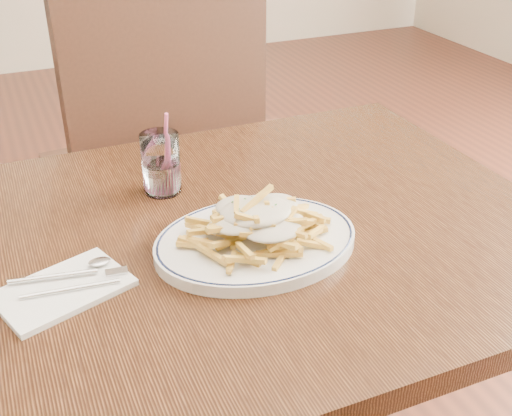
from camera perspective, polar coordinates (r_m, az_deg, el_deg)
name	(u,v)px	position (r m, az deg, el deg)	size (l,w,h in m)	color
table	(194,278)	(1.06, -5.54, -6.21)	(1.20, 0.80, 0.75)	black
chair_far	(157,157)	(1.67, -8.77, 4.54)	(0.52, 0.52, 1.04)	black
fries_plate	(256,241)	(0.98, 0.00, -2.99)	(0.39, 0.36, 0.02)	white
loaded_fries	(256,218)	(0.96, 0.00, -0.85)	(0.23, 0.20, 0.06)	gold
napkin	(63,290)	(0.93, -16.78, -6.95)	(0.17, 0.11, 0.01)	white
cutlery	(62,283)	(0.93, -16.90, -6.44)	(0.17, 0.07, 0.01)	silver
water_glass	(161,167)	(1.14, -8.41, 3.64)	(0.07, 0.07, 0.15)	white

